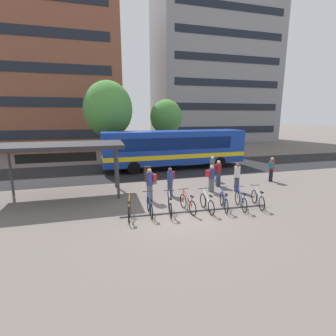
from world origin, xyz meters
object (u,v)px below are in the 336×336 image
commuter_olive_pack_1 (212,166)px  parked_bicycle_blue_1 (150,207)px  parked_bicycle_red_3 (188,204)px  parked_bicycle_silver_7 (258,199)px  commuter_red_pack_6 (150,182)px  street_tree_1 (166,117)px  commuter_black_pack_0 (237,175)px  street_tree_0 (108,109)px  commuter_maroon_pack_5 (218,171)px  commuter_teal_pack_3 (271,168)px  parked_bicycle_white_4 (207,203)px  commuter_red_pack_4 (170,180)px  parked_bicycle_blue_6 (241,201)px  parked_bicycle_orange_0 (129,210)px  parked_bicycle_blue_5 (224,202)px  city_bus (175,148)px  transit_shelter (60,147)px  commuter_red_pack_2 (211,177)px  parked_bicycle_silver_2 (170,206)px

commuter_olive_pack_1 → parked_bicycle_blue_1: bearing=159.7°
parked_bicycle_red_3 → parked_bicycle_silver_7: (3.57, -0.32, 0.00)m
commuter_red_pack_6 → street_tree_1: bearing=-108.8°
commuter_black_pack_0 → street_tree_0: 14.08m
commuter_olive_pack_1 → commuter_maroon_pack_5: size_ratio=1.00×
commuter_olive_pack_1 → street_tree_0: size_ratio=0.22×
parked_bicycle_silver_7 → commuter_teal_pack_3: 5.55m
parked_bicycle_white_4 → commuter_red_pack_4: bearing=22.2°
parked_bicycle_silver_7 → commuter_black_pack_0: 2.65m
parked_bicycle_red_3 → parked_bicycle_blue_6: 2.65m
commuter_red_pack_4 → commuter_olive_pack_1: bearing=163.1°
street_tree_1 → commuter_teal_pack_3: bearing=-73.3°
parked_bicycle_orange_0 → street_tree_1: 18.33m
commuter_red_pack_4 → parked_bicycle_blue_5: bearing=74.1°
parked_bicycle_blue_6 → commuter_teal_pack_3: 6.23m
city_bus → commuter_olive_pack_1: size_ratio=7.17×
street_tree_1 → commuter_olive_pack_1: bearing=-89.1°
parked_bicycle_silver_7 → commuter_teal_pack_3: commuter_teal_pack_3 is taller
commuter_red_pack_6 → transit_shelter: bearing=-24.5°
parked_bicycle_red_3 → commuter_red_pack_2: 3.59m
parked_bicycle_blue_1 → parked_bicycle_silver_2: (0.91, -0.14, 0.00)m
parked_bicycle_red_3 → commuter_red_pack_2: commuter_red_pack_2 is taller
commuter_teal_pack_3 → parked_bicycle_orange_0: bearing=161.0°
parked_bicycle_orange_0 → commuter_olive_pack_1: size_ratio=1.01×
commuter_red_pack_4 → commuter_maroon_pack_5: commuter_maroon_pack_5 is taller
commuter_teal_pack_3 → street_tree_0: (-10.30, 10.23, 4.05)m
transit_shelter → commuter_olive_pack_1: transit_shelter is taller
city_bus → parked_bicycle_red_3: (-2.33, -9.62, -1.39)m
parked_bicycle_red_3 → commuter_olive_pack_1: commuter_olive_pack_1 is taller
parked_bicycle_silver_2 → parked_bicycle_blue_6: 3.53m
commuter_red_pack_2 → parked_bicycle_white_4: bearing=-125.3°
parked_bicycle_silver_2 → city_bus: bearing=-7.4°
parked_bicycle_orange_0 → parked_bicycle_blue_5: bearing=-83.0°
parked_bicycle_silver_2 → commuter_black_pack_0: size_ratio=0.97×
parked_bicycle_white_4 → commuter_red_pack_2: bearing=-26.6°
transit_shelter → street_tree_1: bearing=54.3°
parked_bicycle_silver_7 → parked_bicycle_red_3: bearing=99.5°
parked_bicycle_blue_1 → commuter_olive_pack_1: commuter_olive_pack_1 is taller
city_bus → commuter_teal_pack_3: (5.06, -5.95, -0.81)m
commuter_red_pack_2 → commuter_maroon_pack_5: 1.34m
street_tree_1 → commuter_red_pack_2: bearing=-94.3°
parked_bicycle_blue_5 → commuter_maroon_pack_5: size_ratio=0.99×
transit_shelter → commuter_maroon_pack_5: transit_shelter is taller
parked_bicycle_blue_5 → commuter_black_pack_0: 3.26m
commuter_red_pack_6 → street_tree_0: 12.70m
parked_bicycle_silver_7 → commuter_olive_pack_1: commuter_olive_pack_1 is taller
parked_bicycle_white_4 → parked_bicycle_orange_0: bearing=89.4°
parked_bicycle_white_4 → commuter_black_pack_0: 3.89m
parked_bicycle_silver_2 → commuter_red_pack_2: 4.27m
parked_bicycle_orange_0 → parked_bicycle_white_4: same height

